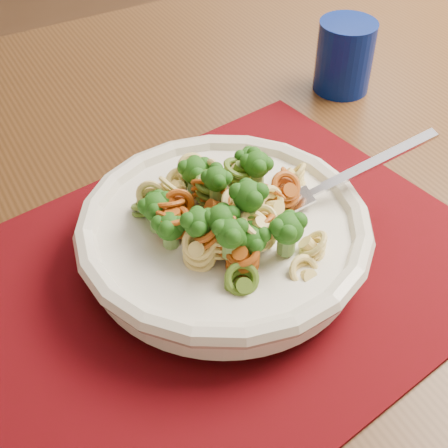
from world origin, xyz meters
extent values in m
cube|color=#492C14|center=(-0.67, -0.61, 0.75)|extent=(1.67, 1.39, 0.04)
cube|color=#492C14|center=(-0.22, 0.01, 0.36)|extent=(0.09, 0.09, 0.73)
cube|color=#56030E|center=(-0.70, -0.72, 0.77)|extent=(0.58, 0.55, 0.00)
cylinder|color=silver|center=(-0.70, -0.70, 0.78)|extent=(0.11, 0.11, 0.01)
cylinder|color=silver|center=(-0.70, -0.70, 0.80)|extent=(0.24, 0.24, 0.03)
torus|color=silver|center=(-0.70, -0.70, 0.81)|extent=(0.26, 0.26, 0.02)
cylinder|color=#04165C|center=(-0.52, -0.42, 0.81)|extent=(0.07, 0.07, 0.09)
camera|label=1|loc=(-0.75, -1.09, 1.18)|focal=50.00mm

